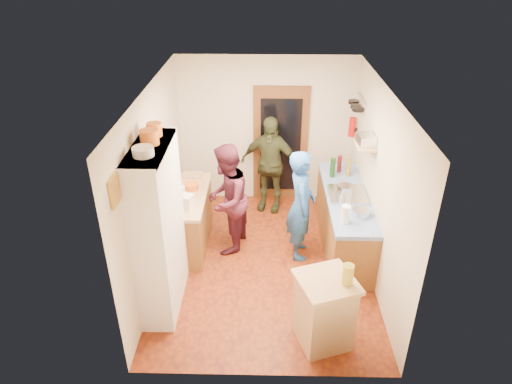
{
  "coord_description": "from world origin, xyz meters",
  "views": [
    {
      "loc": [
        -0.01,
        -5.41,
        4.19
      ],
      "look_at": [
        -0.14,
        0.15,
        1.11
      ],
      "focal_mm": 32.0,
      "sensor_mm": 36.0,
      "label": 1
    }
  ],
  "objects_px": {
    "person_hob": "(303,206)",
    "person_back": "(270,164)",
    "person_left": "(230,198)",
    "right_counter_base": "(344,222)",
    "island_base": "(324,312)",
    "hutch_body": "(159,230)"
  },
  "relations": [
    {
      "from": "right_counter_base",
      "to": "person_hob",
      "type": "relative_size",
      "value": 1.3
    },
    {
      "from": "person_back",
      "to": "right_counter_base",
      "type": "bearing_deg",
      "value": -28.98
    },
    {
      "from": "right_counter_base",
      "to": "person_hob",
      "type": "height_order",
      "value": "person_hob"
    },
    {
      "from": "island_base",
      "to": "person_hob",
      "type": "relative_size",
      "value": 0.51
    },
    {
      "from": "hutch_body",
      "to": "person_left",
      "type": "bearing_deg",
      "value": 57.82
    },
    {
      "from": "person_hob",
      "to": "person_left",
      "type": "relative_size",
      "value": 0.99
    },
    {
      "from": "right_counter_base",
      "to": "person_back",
      "type": "height_order",
      "value": "person_back"
    },
    {
      "from": "island_base",
      "to": "person_back",
      "type": "xyz_separation_m",
      "value": [
        -0.61,
        3.07,
        0.42
      ]
    },
    {
      "from": "person_back",
      "to": "person_left",
      "type": "bearing_deg",
      "value": -101.81
    },
    {
      "from": "island_base",
      "to": "person_left",
      "type": "height_order",
      "value": "person_left"
    },
    {
      "from": "hutch_body",
      "to": "person_left",
      "type": "distance_m",
      "value": 1.46
    },
    {
      "from": "hutch_body",
      "to": "person_hob",
      "type": "xyz_separation_m",
      "value": [
        1.84,
        1.03,
        -0.25
      ]
    },
    {
      "from": "person_left",
      "to": "person_back",
      "type": "bearing_deg",
      "value": 165.44
    },
    {
      "from": "hutch_body",
      "to": "right_counter_base",
      "type": "height_order",
      "value": "hutch_body"
    },
    {
      "from": "island_base",
      "to": "person_back",
      "type": "relative_size",
      "value": 0.5
    },
    {
      "from": "person_left",
      "to": "person_back",
      "type": "height_order",
      "value": "person_left"
    },
    {
      "from": "right_counter_base",
      "to": "person_hob",
      "type": "distance_m",
      "value": 0.83
    },
    {
      "from": "hutch_body",
      "to": "person_hob",
      "type": "bearing_deg",
      "value": 29.23
    },
    {
      "from": "hutch_body",
      "to": "person_back",
      "type": "height_order",
      "value": "hutch_body"
    },
    {
      "from": "person_hob",
      "to": "person_back",
      "type": "relative_size",
      "value": 0.99
    },
    {
      "from": "island_base",
      "to": "right_counter_base",
      "type": "bearing_deg",
      "value": 75.24
    },
    {
      "from": "right_counter_base",
      "to": "hutch_body",
      "type": "bearing_deg",
      "value": -152.53
    }
  ]
}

